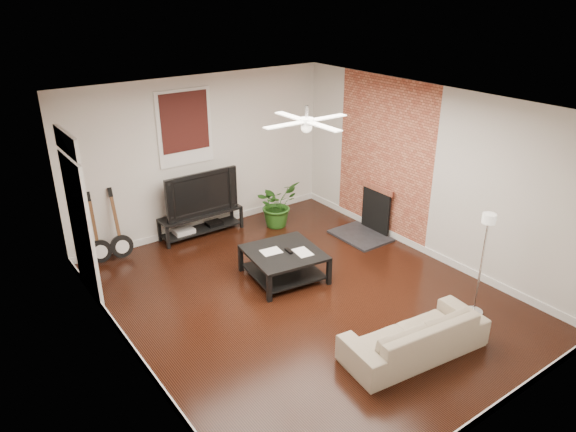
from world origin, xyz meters
The scene contains 14 objects.
room centered at (0.00, 0.00, 1.40)m, with size 5.01×6.01×2.81m.
brick_accent centered at (2.49, 1.00, 1.40)m, with size 0.02×2.20×2.80m, color #AB4E37.
fireplace centered at (2.20, 1.00, 0.46)m, with size 0.80×1.10×0.92m, color black.
window_back centered at (-0.30, 2.97, 1.95)m, with size 1.00×0.06×1.30m, color #34120E.
door_left centered at (-2.46, 1.90, 1.25)m, with size 0.08×1.00×2.50m, color white.
tv_stand centered at (-0.21, 2.78, 0.21)m, with size 1.52×0.40×0.42m, color black.
tv centered at (-0.21, 2.80, 0.82)m, with size 1.36×0.18×0.78m, color black.
coffee_table centered at (0.10, 0.64, 0.23)m, with size 1.07×1.07×0.45m, color black.
sofa centered at (0.32, -1.80, 0.27)m, with size 1.84×0.72×0.54m, color #C9B496.
floor_lamp centered at (1.67, -1.70, 0.75)m, with size 0.25×0.25×1.50m, color silver, non-canonical shape.
potted_plant centered at (1.12, 2.30, 0.43)m, with size 0.77×0.67×0.86m, color #255919.
guitar_left centered at (-2.06, 2.75, 0.61)m, with size 0.38×0.27×1.21m, color black, non-canonical shape.
guitar_right centered at (-1.71, 2.72, 0.61)m, with size 0.38×0.27×1.21m, color black, non-canonical shape.
ceiling_fan centered at (0.00, 0.00, 2.60)m, with size 1.24×1.24×0.32m, color white, non-canonical shape.
Camera 1 is at (-4.08, -5.24, 4.21)m, focal length 33.27 mm.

